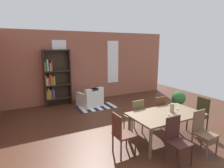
{
  "coord_description": "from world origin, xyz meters",
  "views": [
    {
      "loc": [
        -2.81,
        -3.66,
        2.34
      ],
      "look_at": [
        -0.05,
        1.62,
        1.12
      ],
      "focal_mm": 29.73,
      "sensor_mm": 36.0,
      "label": 1
    }
  ],
  "objects": [
    {
      "name": "window_pane_0",
      "position": [
        -1.2,
        3.92,
        1.62
      ],
      "size": [
        0.55,
        0.02,
        1.91
      ],
      "primitive_type": "cube",
      "color": "white"
    },
    {
      "name": "dining_chair_head_right",
      "position": [
        1.58,
        -0.49,
        0.51
      ],
      "size": [
        0.4,
        0.4,
        0.95
      ],
      "color": "#2E2F14",
      "rests_on": "ground"
    },
    {
      "name": "dining_chair_head_left",
      "position": [
        -0.93,
        -0.49,
        0.51
      ],
      "size": [
        0.4,
        0.4,
        0.95
      ],
      "color": "#553024",
      "rests_on": "ground"
    },
    {
      "name": "dining_chair_near_left",
      "position": [
        -0.07,
        -1.22,
        0.51
      ],
      "size": [
        0.41,
        0.41,
        0.95
      ],
      "color": "#3D1F1C",
      "rests_on": "ground"
    },
    {
      "name": "ground_plane",
      "position": [
        0.0,
        0.0,
        0.0
      ],
      "size": [
        10.23,
        10.23,
        0.0
      ],
      "primitive_type": "plane",
      "color": "#492819"
    },
    {
      "name": "bookshelf_tall",
      "position": [
        -1.47,
        3.75,
        1.1
      ],
      "size": [
        1.02,
        0.29,
        2.21
      ],
      "color": "#2D2319",
      "rests_on": "ground"
    },
    {
      "name": "dining_chair_near_right",
      "position": [
        0.72,
        -1.22,
        0.51
      ],
      "size": [
        0.42,
        0.42,
        0.95
      ],
      "color": "brown",
      "rests_on": "ground"
    },
    {
      "name": "window_pane_1",
      "position": [
        1.2,
        3.92,
        1.62
      ],
      "size": [
        0.55,
        0.02,
        1.91
      ],
      "primitive_type": "cube",
      "color": "white"
    },
    {
      "name": "vase_on_table",
      "position": [
        0.52,
        -0.49,
        0.85
      ],
      "size": [
        0.1,
        0.1,
        0.22
      ],
      "primitive_type": "cylinder",
      "color": "#998466",
      "rests_on": "dining_table"
    },
    {
      "name": "dining_table",
      "position": [
        0.33,
        -0.49,
        0.66
      ],
      "size": [
        1.76,
        1.01,
        0.74
      ],
      "color": "brown",
      "rests_on": "ground"
    },
    {
      "name": "striped_rug",
      "position": [
        -0.18,
        2.73,
        0.0
      ],
      "size": [
        1.52,
        0.8,
        0.01
      ],
      "color": "#1E1E33",
      "rests_on": "ground"
    },
    {
      "name": "back_wall_brick",
      "position": [
        0.0,
        3.99,
        1.47
      ],
      "size": [
        7.87,
        0.12,
        2.94
      ],
      "primitive_type": "cube",
      "color": "#9C5945",
      "rests_on": "ground"
    },
    {
      "name": "armchair_white",
      "position": [
        -0.28,
        3.04,
        0.28
      ],
      "size": [
        0.96,
        0.96,
        0.75
      ],
      "color": "white",
      "rests_on": "ground"
    },
    {
      "name": "tealight_candle_1",
      "position": [
        0.28,
        -0.64,
        0.76
      ],
      "size": [
        0.04,
        0.04,
        0.04
      ],
      "primitive_type": "cylinder",
      "color": "silver",
      "rests_on": "dining_table"
    },
    {
      "name": "dining_chair_far_left",
      "position": [
        -0.07,
        0.24,
        0.51
      ],
      "size": [
        0.43,
        0.43,
        0.95
      ],
      "color": "brown",
      "rests_on": "ground"
    },
    {
      "name": "potted_plant_by_shelf",
      "position": [
        2.56,
        1.16,
        0.38
      ],
      "size": [
        0.51,
        0.51,
        0.67
      ],
      "color": "#9E6042",
      "rests_on": "ground"
    },
    {
      "name": "dining_chair_far_right",
      "position": [
        0.72,
        0.24,
        0.51
      ],
      "size": [
        0.42,
        0.42,
        0.95
      ],
      "color": "#56341D",
      "rests_on": "ground"
    },
    {
      "name": "tealight_candle_0",
      "position": [
        0.77,
        -0.44,
        0.76
      ],
      "size": [
        0.04,
        0.04,
        0.05
      ],
      "primitive_type": "cylinder",
      "color": "silver",
      "rests_on": "dining_table"
    }
  ]
}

